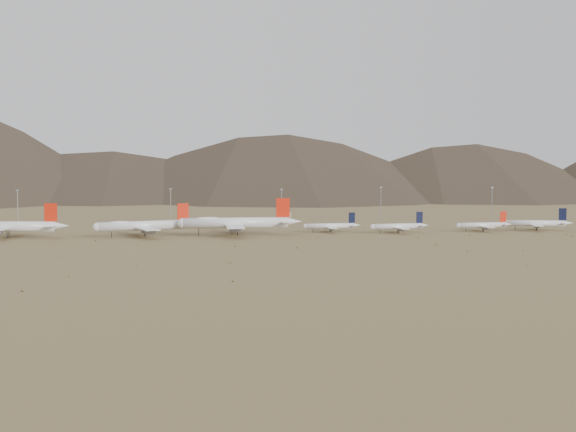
{
  "coord_description": "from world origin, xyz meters",
  "views": [
    {
      "loc": [
        -55.29,
        -465.91,
        44.91
      ],
      "look_at": [
        18.75,
        30.0,
        11.22
      ],
      "focal_mm": 50.0,
      "sensor_mm": 36.0,
      "label": 1
    }
  ],
  "objects": [
    {
      "name": "mast_east",
      "position": [
        108.86,
        141.55,
        14.2
      ],
      "size": [
        2.0,
        0.6,
        25.7
      ],
      "color": "gray",
      "rests_on": "ground"
    },
    {
      "name": "widebody_west",
      "position": [
        -150.14,
        24.12,
        7.18
      ],
      "size": [
        69.49,
        54.35,
        20.83
      ],
      "rotation": [
        0.0,
        0.0,
        -0.18
      ],
      "color": "white",
      "rests_on": "ground"
    },
    {
      "name": "mast_centre",
      "position": [
        25.7,
        108.88,
        14.2
      ],
      "size": [
        2.0,
        0.6,
        25.7
      ],
      "color": "gray",
      "rests_on": "ground"
    },
    {
      "name": "narrowbody_b",
      "position": [
        89.11,
        24.81,
        4.32
      ],
      "size": [
        40.14,
        29.17,
        13.3
      ],
      "rotation": [
        0.0,
        0.0,
        0.14
      ],
      "color": "white",
      "rests_on": "ground"
    },
    {
      "name": "mast_far_east",
      "position": [
        193.52,
        125.75,
        14.2
      ],
      "size": [
        2.0,
        0.6,
        25.7
      ],
      "color": "gray",
      "rests_on": "ground"
    },
    {
      "name": "mast_far_west",
      "position": [
        -160.36,
        118.08,
        14.2
      ],
      "size": [
        2.0,
        0.6,
        25.7
      ],
      "color": "gray",
      "rests_on": "ground"
    },
    {
      "name": "widebody_east",
      "position": [
        -14.55,
        23.54,
        7.86
      ],
      "size": [
        76.81,
        58.82,
        22.8
      ],
      "rotation": [
        0.0,
        0.0,
        -0.02
      ],
      "color": "white",
      "rests_on": "ground"
    },
    {
      "name": "narrowbody_a",
      "position": [
        47.83,
        36.74,
        4.09
      ],
      "size": [
        38.2,
        27.37,
        12.6
      ],
      "rotation": [
        0.0,
        0.0,
        0.04
      ],
      "color": "white",
      "rests_on": "ground"
    },
    {
      "name": "control_tower",
      "position": [
        30.0,
        120.0,
        5.32
      ],
      "size": [
        8.0,
        8.0,
        12.0
      ],
      "color": "tan",
      "rests_on": "ground"
    },
    {
      "name": "mountain_ridge",
      "position": [
        0.0,
        900.0,
        150.0
      ],
      "size": [
        4400.0,
        1000.0,
        300.0
      ],
      "color": "#4C3A2D",
      "rests_on": "ground"
    },
    {
      "name": "narrowbody_c",
      "position": [
        146.72,
        27.54,
        4.2
      ],
      "size": [
        39.17,
        28.24,
        12.93
      ],
      "rotation": [
        0.0,
        0.0,
        0.08
      ],
      "color": "white",
      "rests_on": "ground"
    },
    {
      "name": "widebody_centre",
      "position": [
        -70.5,
        23.78,
        6.76
      ],
      "size": [
        63.9,
        50.74,
        19.62
      ],
      "rotation": [
        0.0,
        0.0,
        0.3
      ],
      "color": "white",
      "rests_on": "ground"
    },
    {
      "name": "desert_scrub",
      "position": [
        9.88,
        -65.44,
        0.37
      ],
      "size": [
        416.76,
        182.78,
        0.94
      ],
      "color": "brown",
      "rests_on": "ground"
    },
    {
      "name": "mast_west",
      "position": [
        -53.86,
        132.35,
        14.2
      ],
      "size": [
        2.0,
        0.6,
        25.7
      ],
      "color": "gray",
      "rests_on": "ground"
    },
    {
      "name": "ground",
      "position": [
        0.0,
        0.0,
        0.0
      ],
      "size": [
        3000.0,
        3000.0,
        0.0
      ],
      "primitive_type": "plane",
      "color": "olive",
      "rests_on": "ground"
    },
    {
      "name": "narrowbody_d",
      "position": [
        184.63,
        29.45,
        4.81
      ],
      "size": [
        43.99,
        32.49,
        14.84
      ],
      "rotation": [
        0.0,
        0.0,
        -0.26
      ],
      "color": "white",
      "rests_on": "ground"
    }
  ]
}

